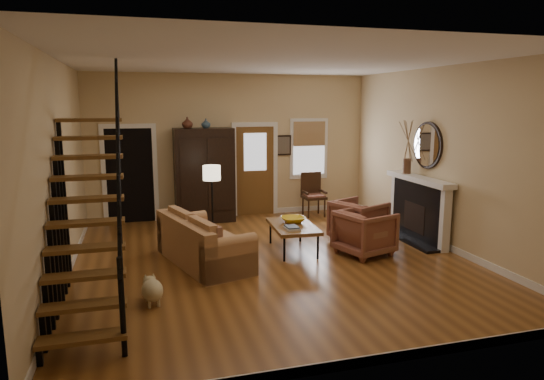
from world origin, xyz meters
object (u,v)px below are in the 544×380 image
object	(u,v)px
armoire	(204,175)
floor_lamp	(212,204)
armchair_left	(365,233)
coffee_table	(293,238)
side_chair	(314,195)
armchair_right	(359,221)
sofa	(204,241)

from	to	relation	value
armoire	floor_lamp	size ratio (longest dim) A/B	1.42
floor_lamp	armoire	bearing A→B (deg)	87.15
armchair_left	floor_lamp	bearing A→B (deg)	39.84
armoire	coffee_table	distance (m)	3.06
side_chair	floor_lamp	bearing A→B (deg)	-151.11
armchair_left	armchair_right	xyz separation A→B (m)	(0.26, 0.78, 0.01)
armoire	sofa	bearing A→B (deg)	-98.43
sofa	coffee_table	distance (m)	1.67
armoire	armchair_right	xyz separation A→B (m)	(2.62, -2.46, -0.65)
armoire	armchair_left	xyz separation A→B (m)	(2.36, -3.24, -0.65)
armchair_left	floor_lamp	world-z (taller)	floor_lamp
armchair_right	side_chair	bearing A→B (deg)	-22.06
sofa	armchair_right	xyz separation A→B (m)	(3.06, 0.48, 0.02)
armoire	floor_lamp	world-z (taller)	armoire
side_chair	armchair_left	bearing A→B (deg)	-93.58
armoire	side_chair	bearing A→B (deg)	-4.48
coffee_table	side_chair	distance (m)	2.85
armchair_left	side_chair	bearing A→B (deg)	-20.74
armchair_left	armchair_right	distance (m)	0.83
armchair_right	side_chair	world-z (taller)	side_chair
coffee_table	floor_lamp	world-z (taller)	floor_lamp
armoire	armchair_right	bearing A→B (deg)	-43.12
armoire	armchair_left	bearing A→B (deg)	-53.92
armchair_left	side_chair	distance (m)	3.05
sofa	coffee_table	xyz separation A→B (m)	(1.64, 0.24, -0.14)
sofa	floor_lamp	distance (m)	1.38
armoire	sofa	size ratio (longest dim) A/B	1.01
armchair_left	armchair_right	bearing A→B (deg)	-35.65
coffee_table	armoire	bearing A→B (deg)	114.15
side_chair	sofa	bearing A→B (deg)	-137.48
coffee_table	side_chair	world-z (taller)	side_chair
sofa	armchair_right	size ratio (longest dim) A/B	2.33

